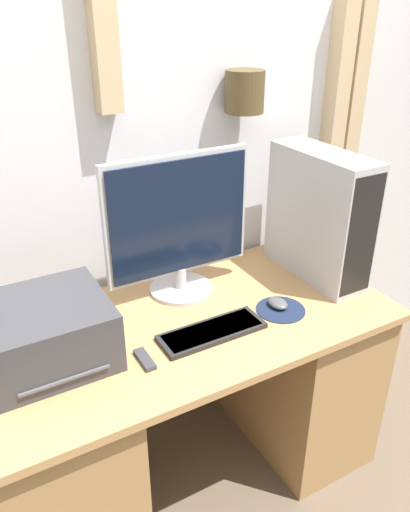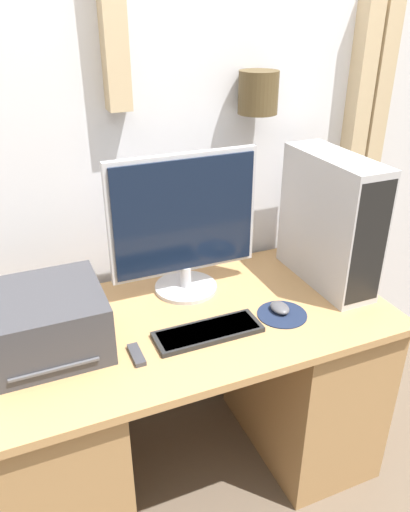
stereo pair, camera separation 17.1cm
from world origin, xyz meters
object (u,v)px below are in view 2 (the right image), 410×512
object	(u,v)px
remote_control	(137,355)
mouse	(280,308)
monitor	(184,222)
computer_tower	(330,221)
printer	(44,322)
keyboard	(208,332)

from	to	relation	value
remote_control	mouse	bearing A→B (deg)	4.73
monitor	remote_control	size ratio (longest dim) A/B	5.22
mouse	remote_control	xyz separation A→B (m)	(-0.56, -0.05, -0.01)
computer_tower	printer	size ratio (longest dim) A/B	1.36
mouse	printer	distance (m)	0.82
mouse	printer	size ratio (longest dim) A/B	0.23
mouse	computer_tower	distance (m)	0.40
computer_tower	remote_control	xyz separation A→B (m)	(-0.85, -0.19, -0.25)
computer_tower	remote_control	bearing A→B (deg)	-167.54
monitor	keyboard	world-z (taller)	monitor
keyboard	remote_control	world-z (taller)	keyboard
monitor	remote_control	distance (m)	0.53
printer	mouse	bearing A→B (deg)	-8.26
remote_control	computer_tower	bearing A→B (deg)	12.46
computer_tower	printer	world-z (taller)	computer_tower
mouse	printer	xyz separation A→B (m)	(-0.81, 0.12, 0.08)
monitor	mouse	size ratio (longest dim) A/B	6.62
keyboard	monitor	bearing A→B (deg)	83.00
monitor	keyboard	size ratio (longest dim) A/B	1.53
keyboard	remote_control	size ratio (longest dim) A/B	3.40
keyboard	computer_tower	distance (m)	0.66
keyboard	computer_tower	bearing A→B (deg)	15.68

